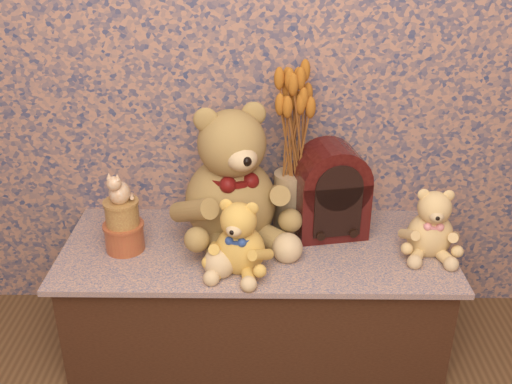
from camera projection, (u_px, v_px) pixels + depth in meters
display_shelf at (256, 294)px, 2.20m from camera, size 1.39×0.58×0.43m
teddy_large at (230, 168)px, 2.05m from camera, size 0.60×0.64×0.55m
teddy_medium at (240, 232)px, 1.91m from camera, size 0.28×0.31×0.28m
teddy_small at (432, 219)px, 2.01m from camera, size 0.23×0.27×0.26m
cathedral_radio at (331, 189)px, 2.12m from camera, size 0.28×0.23×0.35m
ceramic_vase at (291, 200)px, 2.19m from camera, size 0.13×0.13×0.22m
dried_stalks at (293, 125)px, 2.06m from camera, size 0.21×0.21×0.38m
biscuit_tin_lower at (125, 237)px, 2.06m from camera, size 0.15×0.15×0.10m
biscuit_tin_upper at (122, 213)px, 2.02m from camera, size 0.12×0.12×0.09m
cat_figurine at (119, 186)px, 1.98m from camera, size 0.11×0.12×0.12m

